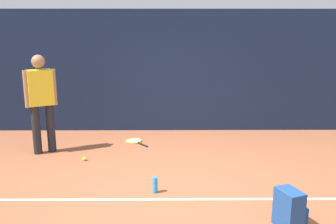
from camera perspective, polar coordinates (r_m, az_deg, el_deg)
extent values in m
plane|color=#9E5638|center=(4.96, 0.03, -12.39)|extent=(12.00, 12.00, 0.00)
cube|color=#141E38|center=(7.53, -0.14, 6.40)|extent=(10.00, 0.10, 2.50)
cube|color=white|center=(4.76, 0.05, -13.56)|extent=(9.00, 0.05, 0.00)
cylinder|color=black|center=(6.62, -19.99, -2.66)|extent=(0.14, 0.14, 0.85)
cylinder|color=black|center=(6.65, -17.95, -2.42)|extent=(0.14, 0.14, 0.85)
cube|color=yellow|center=(6.48, -19.44, 3.64)|extent=(0.46, 0.38, 0.60)
sphere|color=#9E704C|center=(6.43, -19.75, 7.51)|extent=(0.22, 0.22, 0.22)
cylinder|color=#9E704C|center=(6.46, -21.36, 3.36)|extent=(0.09, 0.09, 0.62)
cylinder|color=#9E704C|center=(6.52, -17.53, 3.74)|extent=(0.09, 0.09, 0.62)
cylinder|color=black|center=(6.78, -4.02, -5.15)|extent=(0.21, 0.25, 0.03)
torus|color=gold|center=(7.01, -5.45, -4.54)|extent=(0.46, 0.46, 0.02)
cylinder|color=#B2B2B2|center=(7.01, -5.45, -4.54)|extent=(0.39, 0.39, 0.00)
cube|color=#1E478C|center=(4.28, 18.45, -14.29)|extent=(0.29, 0.35, 0.44)
cube|color=navy|center=(4.40, 19.82, -14.78)|extent=(0.15, 0.23, 0.20)
sphere|color=#CCE033|center=(6.16, -13.01, -7.18)|extent=(0.07, 0.07, 0.07)
cylinder|color=#268CD8|center=(4.89, -2.05, -11.39)|extent=(0.07, 0.07, 0.21)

